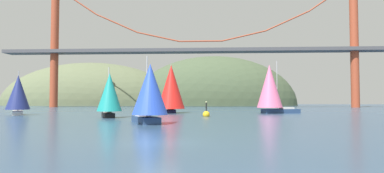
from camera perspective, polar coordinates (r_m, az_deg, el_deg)
ground_plane at (r=19.86m, az=-6.00°, el=-9.88°), size 360.00×360.00×0.00m
headland_center at (r=154.48m, az=3.81°, el=-3.34°), size 78.09×44.00×46.82m
headland_left at (r=165.03m, az=-17.54°, el=-3.17°), size 87.67×44.00×41.39m
suspension_bridge at (r=115.96m, az=1.54°, el=6.78°), size 142.83×6.00×44.31m
sailboat_pink_spinnaker at (r=65.09m, az=13.64°, el=-0.22°), size 9.34×6.29×10.35m
sailboat_red_spinnaker at (r=64.64m, az=-3.69°, el=-0.19°), size 6.11×9.36×9.89m
sailboat_teal_sail at (r=48.70m, az=-14.34°, el=-1.26°), size 4.85×6.80×7.50m
sailboat_navy_sail at (r=62.92m, az=-28.31°, el=-1.17°), size 6.01×7.48×7.71m
sailboat_blue_spinnaker at (r=35.18m, az=-7.49°, el=-1.01°), size 5.55×7.40×7.49m
channel_buoy at (r=51.02m, az=2.53°, el=-4.88°), size 1.10×1.10×2.64m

